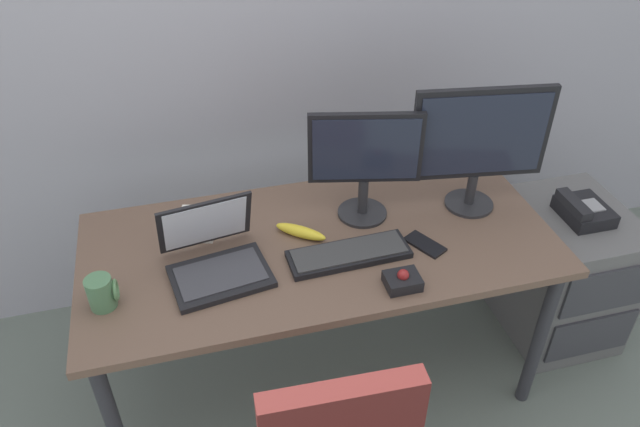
# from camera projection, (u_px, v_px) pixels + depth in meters

# --- Properties ---
(ground_plane) EXTENTS (8.00, 8.00, 0.00)m
(ground_plane) POSITION_uv_depth(u_px,v_px,m) (320.00, 374.00, 2.55)
(ground_plane) COLOR slate
(desk) EXTENTS (1.63, 0.75, 0.72)m
(desk) POSITION_uv_depth(u_px,v_px,m) (320.00, 257.00, 2.16)
(desk) COLOR brown
(desk) RESTS_ON ground
(file_cabinet) EXTENTS (0.42, 0.53, 0.61)m
(file_cabinet) POSITION_uv_depth(u_px,v_px,m) (562.00, 272.00, 2.60)
(file_cabinet) COLOR #5F5E5D
(file_cabinet) RESTS_ON ground
(desk_phone) EXTENTS (0.17, 0.20, 0.09)m
(desk_phone) POSITION_uv_depth(u_px,v_px,m) (583.00, 210.00, 2.39)
(desk_phone) COLOR black
(desk_phone) RESTS_ON file_cabinet
(monitor_main) EXTENTS (0.49, 0.18, 0.47)m
(monitor_main) POSITION_uv_depth(u_px,v_px,m) (480.00, 141.00, 2.12)
(monitor_main) COLOR #262628
(monitor_main) RESTS_ON desk
(monitor_side) EXTENTS (0.39, 0.18, 0.41)m
(monitor_side) POSITION_uv_depth(u_px,v_px,m) (365.00, 158.00, 2.10)
(monitor_side) COLOR #262628
(monitor_side) RESTS_ON desk
(keyboard) EXTENTS (0.41, 0.15, 0.03)m
(keyboard) POSITION_uv_depth(u_px,v_px,m) (349.00, 254.00, 2.04)
(keyboard) COLOR black
(keyboard) RESTS_ON desk
(laptop) EXTENTS (0.35, 0.34, 0.23)m
(laptop) POSITION_uv_depth(u_px,v_px,m) (215.00, 256.00, 1.97)
(laptop) COLOR black
(laptop) RESTS_ON desk
(trackball_mouse) EXTENTS (0.11, 0.09, 0.07)m
(trackball_mouse) POSITION_uv_depth(u_px,v_px,m) (403.00, 280.00, 1.93)
(trackball_mouse) COLOR black
(trackball_mouse) RESTS_ON desk
(coffee_mug) EXTENTS (0.09, 0.08, 0.11)m
(coffee_mug) POSITION_uv_depth(u_px,v_px,m) (102.00, 293.00, 1.84)
(coffee_mug) COLOR #4B7850
(coffee_mug) RESTS_ON desk
(paper_notepad) EXTENTS (0.20, 0.24, 0.01)m
(paper_notepad) POSITION_uv_depth(u_px,v_px,m) (197.00, 223.00, 2.19)
(paper_notepad) COLOR white
(paper_notepad) RESTS_ON desk
(cell_phone) EXTENTS (0.13, 0.16, 0.01)m
(cell_phone) POSITION_uv_depth(u_px,v_px,m) (425.00, 244.00, 2.10)
(cell_phone) COLOR black
(cell_phone) RESTS_ON desk
(banana) EXTENTS (0.18, 0.15, 0.04)m
(banana) POSITION_uv_depth(u_px,v_px,m) (301.00, 232.00, 2.13)
(banana) COLOR yellow
(banana) RESTS_ON desk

